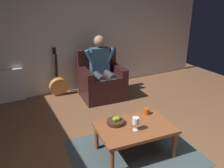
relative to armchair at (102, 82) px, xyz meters
name	(u,v)px	position (x,y,z in m)	size (l,w,h in m)	color
ground_plane	(169,168)	(0.18, 2.31, -0.33)	(7.16, 7.16, 0.00)	brown
wall_back	(79,30)	(0.18, -0.70, 0.95)	(6.30, 0.06, 2.56)	silver
rug	(134,152)	(0.40, 1.85, -0.33)	(1.67, 1.25, 0.01)	#3C4A4C
armchair	(102,82)	(0.00, 0.00, 0.00)	(0.87, 0.79, 0.95)	black
person_seated	(102,66)	(0.00, 0.03, 0.34)	(0.64, 0.61, 1.25)	#2D4D6A
coffee_table	(135,130)	(0.40, 1.85, 0.02)	(1.02, 0.73, 0.41)	brown
guitar	(59,85)	(0.76, -0.50, -0.10)	(0.38, 0.23, 1.00)	#BC7B40
radiator	(8,86)	(1.70, -0.63, -0.01)	(0.58, 0.06, 0.65)	white
wine_glass_near	(136,121)	(0.44, 1.93, 0.20)	(0.09, 0.09, 0.18)	silver
fruit_bowl	(116,121)	(0.59, 1.68, 0.11)	(0.23, 0.23, 0.11)	#3D2317
candle_jar	(146,111)	(0.08, 1.65, 0.12)	(0.08, 0.08, 0.09)	#B84614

